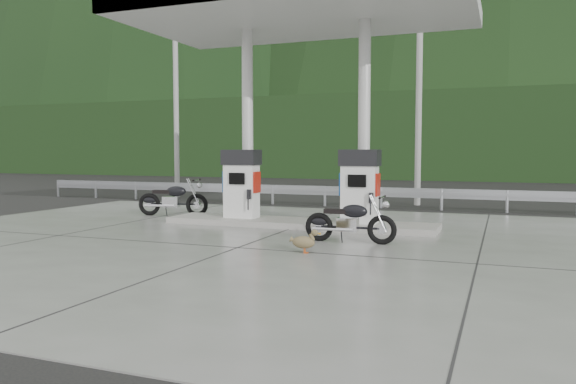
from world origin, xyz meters
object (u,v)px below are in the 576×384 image
(gas_pump_right, at_px, (360,186))
(motorcycle_right, at_px, (350,222))
(motorcycle_left, at_px, (173,200))
(duck, at_px, (304,243))
(gas_pump_left, at_px, (241,184))

(gas_pump_right, distance_m, motorcycle_right, 2.19)
(motorcycle_left, height_order, duck, motorcycle_left)
(gas_pump_left, distance_m, motorcycle_right, 4.12)
(gas_pump_right, height_order, duck, gas_pump_right)
(motorcycle_left, distance_m, motorcycle_right, 6.84)
(motorcycle_left, distance_m, duck, 7.20)
(motorcycle_right, bearing_deg, duck, -109.37)
(gas_pump_left, distance_m, duck, 4.73)
(duck, bearing_deg, motorcycle_right, 67.91)
(gas_pump_right, relative_size, motorcycle_left, 0.90)
(motorcycle_right, xyz_separation_m, duck, (-0.50, -1.48, -0.24))
(duck, bearing_deg, gas_pump_left, 126.87)
(gas_pump_right, bearing_deg, motorcycle_left, 171.70)
(gas_pump_left, bearing_deg, duck, -49.78)
(gas_pump_left, height_order, motorcycle_right, gas_pump_left)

